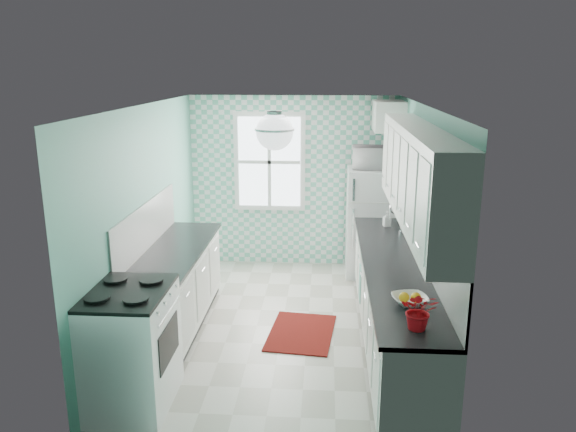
# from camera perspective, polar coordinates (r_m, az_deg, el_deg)

# --- Properties ---
(floor) EXTENTS (3.00, 4.40, 0.02)m
(floor) POSITION_cam_1_polar(r_m,az_deg,el_deg) (6.58, -0.59, -11.23)
(floor) COLOR beige
(floor) RESTS_ON ground
(ceiling) EXTENTS (3.00, 4.40, 0.02)m
(ceiling) POSITION_cam_1_polar(r_m,az_deg,el_deg) (5.92, -0.66, 11.25)
(ceiling) COLOR white
(ceiling) RESTS_ON wall_back
(wall_back) EXTENTS (3.00, 0.02, 2.50)m
(wall_back) POSITION_cam_1_polar(r_m,az_deg,el_deg) (8.27, 0.58, 3.50)
(wall_back) COLOR #63AF9B
(wall_back) RESTS_ON floor
(wall_front) EXTENTS (3.00, 0.02, 2.50)m
(wall_front) POSITION_cam_1_polar(r_m,az_deg,el_deg) (4.05, -3.11, -8.97)
(wall_front) COLOR #63AF9B
(wall_front) RESTS_ON floor
(wall_left) EXTENTS (0.02, 4.40, 2.50)m
(wall_left) POSITION_cam_1_polar(r_m,az_deg,el_deg) (6.42, -14.18, -0.33)
(wall_left) COLOR #63AF9B
(wall_left) RESTS_ON floor
(wall_right) EXTENTS (0.02, 4.40, 2.50)m
(wall_right) POSITION_cam_1_polar(r_m,az_deg,el_deg) (6.20, 13.43, -0.83)
(wall_right) COLOR #63AF9B
(wall_right) RESTS_ON floor
(accent_wall) EXTENTS (3.00, 0.01, 2.50)m
(accent_wall) POSITION_cam_1_polar(r_m,az_deg,el_deg) (8.25, 0.57, 3.47)
(accent_wall) COLOR #69C3A6
(accent_wall) RESTS_ON wall_back
(window) EXTENTS (1.04, 0.05, 1.44)m
(window) POSITION_cam_1_polar(r_m,az_deg,el_deg) (8.20, -1.89, 5.52)
(window) COLOR white
(window) RESTS_ON wall_back
(backsplash_right) EXTENTS (0.02, 3.60, 0.51)m
(backsplash_right) POSITION_cam_1_polar(r_m,az_deg,el_deg) (5.83, 13.81, -2.41)
(backsplash_right) COLOR white
(backsplash_right) RESTS_ON wall_right
(backsplash_left) EXTENTS (0.02, 2.15, 0.51)m
(backsplash_left) POSITION_cam_1_polar(r_m,az_deg,el_deg) (6.36, -14.17, -0.99)
(backsplash_left) COLOR white
(backsplash_left) RESTS_ON wall_left
(upper_cabinets_right) EXTENTS (0.33, 3.20, 0.90)m
(upper_cabinets_right) POSITION_cam_1_polar(r_m,az_deg,el_deg) (5.45, 13.02, 4.07)
(upper_cabinets_right) COLOR white
(upper_cabinets_right) RESTS_ON wall_right
(upper_cabinet_fridge) EXTENTS (0.40, 0.74, 0.40)m
(upper_cabinet_fridge) POSITION_cam_1_polar(r_m,az_deg,el_deg) (7.79, 10.18, 9.99)
(upper_cabinet_fridge) COLOR white
(upper_cabinet_fridge) RESTS_ON wall_right
(ceiling_light) EXTENTS (0.34, 0.34, 0.35)m
(ceiling_light) POSITION_cam_1_polar(r_m,az_deg,el_deg) (5.14, -1.37, 8.59)
(ceiling_light) COLOR silver
(ceiling_light) RESTS_ON ceiling
(base_cabinets_right) EXTENTS (0.60, 3.60, 0.90)m
(base_cabinets_right) POSITION_cam_1_polar(r_m,az_deg,el_deg) (6.05, 10.65, -9.14)
(base_cabinets_right) COLOR white
(base_cabinets_right) RESTS_ON floor
(countertop_right) EXTENTS (0.63, 3.60, 0.04)m
(countertop_right) POSITION_cam_1_polar(r_m,az_deg,el_deg) (5.87, 10.72, -4.94)
(countertop_right) COLOR black
(countertop_right) RESTS_ON base_cabinets_right
(base_cabinets_left) EXTENTS (0.60, 2.15, 0.90)m
(base_cabinets_left) POSITION_cam_1_polar(r_m,az_deg,el_deg) (6.52, -11.32, -7.36)
(base_cabinets_left) COLOR white
(base_cabinets_left) RESTS_ON floor
(countertop_left) EXTENTS (0.63, 2.15, 0.04)m
(countertop_left) POSITION_cam_1_polar(r_m,az_deg,el_deg) (6.35, -11.41, -3.44)
(countertop_left) COLOR black
(countertop_left) RESTS_ON base_cabinets_left
(fridge) EXTENTS (0.67, 0.67, 1.53)m
(fridge) POSITION_cam_1_polar(r_m,az_deg,el_deg) (8.00, 8.36, -0.62)
(fridge) COLOR white
(fridge) RESTS_ON floor
(stove) EXTENTS (0.70, 0.87, 1.05)m
(stove) POSITION_cam_1_polar(r_m,az_deg,el_deg) (5.17, -15.78, -12.63)
(stove) COLOR white
(stove) RESTS_ON floor
(sink) EXTENTS (0.51, 0.43, 0.53)m
(sink) POSITION_cam_1_polar(r_m,az_deg,el_deg) (6.84, 9.91, -1.94)
(sink) COLOR silver
(sink) RESTS_ON countertop_right
(rug) EXTENTS (0.80, 1.06, 0.02)m
(rug) POSITION_cam_1_polar(r_m,az_deg,el_deg) (6.42, 1.36, -11.75)
(rug) COLOR #800003
(rug) RESTS_ON floor
(dish_towel) EXTENTS (0.12, 0.25, 0.40)m
(dish_towel) POSITION_cam_1_polar(r_m,az_deg,el_deg) (6.54, 7.35, -6.81)
(dish_towel) COLOR #57A39E
(dish_towel) RESTS_ON base_cabinets_right
(fruit_bowl) EXTENTS (0.36, 0.36, 0.07)m
(fruit_bowl) POSITION_cam_1_polar(r_m,az_deg,el_deg) (4.91, 12.28, -8.34)
(fruit_bowl) COLOR white
(fruit_bowl) RESTS_ON countertop_right
(potted_plant) EXTENTS (0.31, 0.28, 0.31)m
(potted_plant) POSITION_cam_1_polar(r_m,az_deg,el_deg) (4.44, 13.22, -9.33)
(potted_plant) COLOR #B20707
(potted_plant) RESTS_ON countertop_right
(soap_bottle) EXTENTS (0.10, 0.10, 0.19)m
(soap_bottle) POSITION_cam_1_polar(r_m,az_deg,el_deg) (7.18, 10.02, -0.29)
(soap_bottle) COLOR #97BBCD
(soap_bottle) RESTS_ON countertop_right
(microwave) EXTENTS (0.57, 0.40, 0.31)m
(microwave) POSITION_cam_1_polar(r_m,az_deg,el_deg) (7.81, 8.62, 5.91)
(microwave) COLOR silver
(microwave) RESTS_ON fridge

